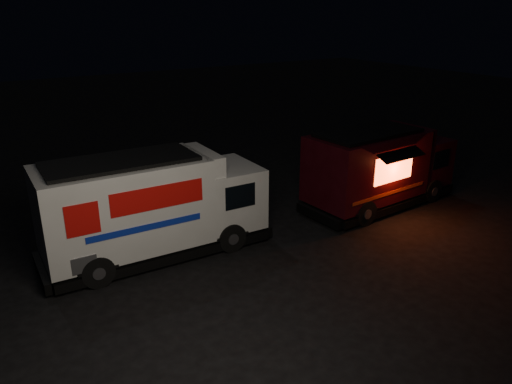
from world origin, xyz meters
name	(u,v)px	position (x,y,z in m)	size (l,w,h in m)	color
ground	(224,275)	(0.00, 0.00, 0.00)	(80.00, 80.00, 0.00)	black
white_truck	(156,205)	(-0.91, 2.01, 1.39)	(6.13, 2.09, 2.78)	silver
red_truck	(381,167)	(6.74, 1.34, 1.32)	(5.66, 2.08, 2.63)	#350911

